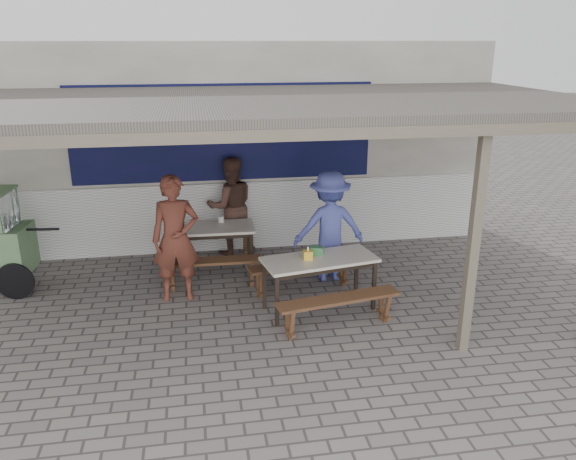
# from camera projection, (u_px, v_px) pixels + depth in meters

# --- Properties ---
(ground) EXTENTS (60.00, 60.00, 0.00)m
(ground) POSITION_uv_depth(u_px,v_px,m) (259.00, 328.00, 7.22)
(ground) COLOR slate
(ground) RESTS_ON ground
(back_wall) EXTENTS (9.00, 1.28, 3.50)m
(back_wall) POSITION_uv_depth(u_px,v_px,m) (234.00, 146.00, 10.01)
(back_wall) COLOR silver
(back_wall) RESTS_ON ground
(warung_roof) EXTENTS (9.00, 4.21, 2.81)m
(warung_roof) POSITION_uv_depth(u_px,v_px,m) (248.00, 106.00, 7.19)
(warung_roof) COLOR #58504B
(warung_roof) RESTS_ON ground
(table_left) EXTENTS (1.37, 0.72, 0.75)m
(table_left) POSITION_uv_depth(u_px,v_px,m) (210.00, 231.00, 8.79)
(table_left) COLOR silver
(table_left) RESTS_ON ground
(bench_left_street) EXTENTS (1.46, 0.31, 0.45)m
(bench_left_street) POSITION_uv_depth(u_px,v_px,m) (212.00, 267.00, 8.28)
(bench_left_street) COLOR brown
(bench_left_street) RESTS_ON ground
(bench_left_wall) EXTENTS (1.46, 0.31, 0.45)m
(bench_left_wall) POSITION_uv_depth(u_px,v_px,m) (211.00, 238.00, 9.51)
(bench_left_wall) COLOR brown
(bench_left_wall) RESTS_ON ground
(table_right) EXTENTS (1.61, 0.92, 0.75)m
(table_right) POSITION_uv_depth(u_px,v_px,m) (320.00, 264.00, 7.52)
(table_right) COLOR silver
(table_right) RESTS_ON ground
(bench_right_street) EXTENTS (1.64, 0.57, 0.45)m
(bench_right_street) POSITION_uv_depth(u_px,v_px,m) (338.00, 305.00, 7.07)
(bench_right_street) COLOR brown
(bench_right_street) RESTS_ON ground
(bench_right_wall) EXTENTS (1.64, 0.57, 0.45)m
(bench_right_wall) POSITION_uv_depth(u_px,v_px,m) (302.00, 269.00, 8.18)
(bench_right_wall) COLOR brown
(bench_right_wall) RESTS_ON ground
(patron_street_side) EXTENTS (0.66, 0.44, 1.80)m
(patron_street_side) POSITION_uv_depth(u_px,v_px,m) (176.00, 239.00, 7.79)
(patron_street_side) COLOR brown
(patron_street_side) RESTS_ON ground
(patron_wall_side) EXTENTS (0.90, 0.74, 1.69)m
(patron_wall_side) POSITION_uv_depth(u_px,v_px,m) (231.00, 206.00, 9.49)
(patron_wall_side) COLOR #4B3028
(patron_wall_side) RESTS_ON ground
(patron_right_table) EXTENTS (1.10, 0.65, 1.69)m
(patron_right_table) POSITION_uv_depth(u_px,v_px,m) (329.00, 226.00, 8.48)
(patron_right_table) COLOR #4F59B7
(patron_right_table) RESTS_ON ground
(tissue_box) EXTENTS (0.12, 0.12, 0.12)m
(tissue_box) POSITION_uv_depth(u_px,v_px,m) (308.00, 255.00, 7.45)
(tissue_box) COLOR yellow
(tissue_box) RESTS_ON table_right
(donation_box) EXTENTS (0.19, 0.16, 0.11)m
(donation_box) POSITION_uv_depth(u_px,v_px,m) (317.00, 251.00, 7.60)
(donation_box) COLOR #377C46
(donation_box) RESTS_ON table_right
(condiment_jar) EXTENTS (0.09, 0.09, 0.10)m
(condiment_jar) POSITION_uv_depth(u_px,v_px,m) (221.00, 219.00, 8.96)
(condiment_jar) COLOR silver
(condiment_jar) RESTS_ON table_left
(condiment_bowl) EXTENTS (0.18, 0.18, 0.04)m
(condiment_bowl) POSITION_uv_depth(u_px,v_px,m) (188.00, 225.00, 8.76)
(condiment_bowl) COLOR silver
(condiment_bowl) RESTS_ON table_left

